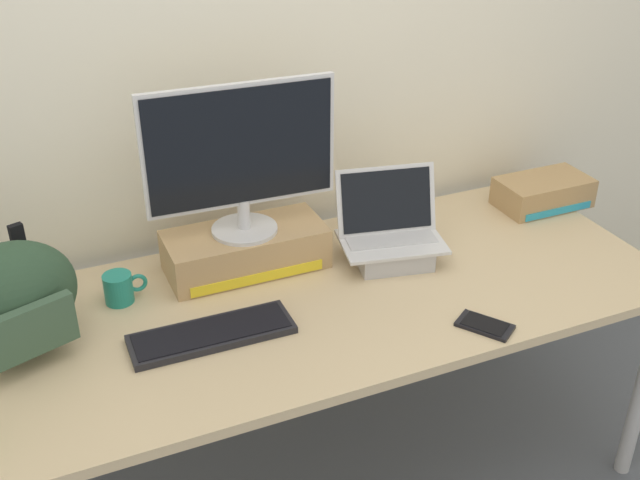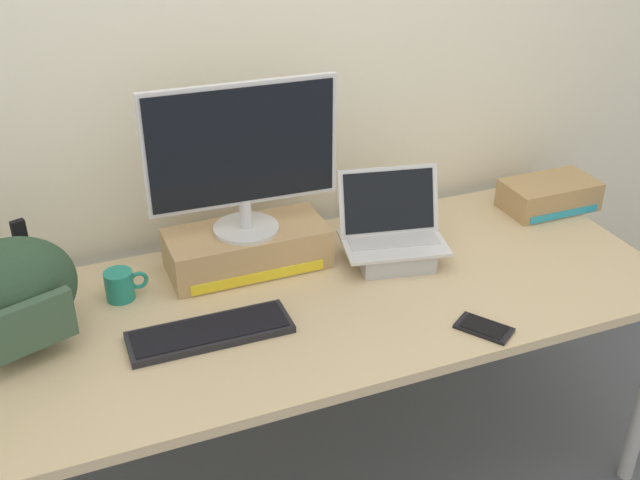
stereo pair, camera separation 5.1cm
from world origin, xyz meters
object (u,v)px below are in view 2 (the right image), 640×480
cell_phone (484,328)px  toner_box_yellow (247,248)px  open_laptop (392,243)px  coffee_mug (121,285)px  toner_box_cyan (549,195)px  messenger_backpack (9,295)px  desktop_monitor (242,155)px  external_keyboard (210,332)px

cell_phone → toner_box_yellow: bearing=97.1°
open_laptop → toner_box_yellow: bearing=175.1°
coffee_mug → toner_box_cyan: size_ratio=0.39×
open_laptop → messenger_backpack: 1.10m
messenger_backpack → coffee_mug: bearing=1.3°
open_laptop → messenger_backpack: bearing=-167.7°
desktop_monitor → external_keyboard: (-0.20, -0.30, -0.36)m
desktop_monitor → cell_phone: 0.82m
toner_box_yellow → open_laptop: 0.44m
open_laptop → coffee_mug: bearing=-175.0°
toner_box_yellow → toner_box_cyan: bearing=-0.7°
coffee_mug → cell_phone: coffee_mug is taller
open_laptop → cell_phone: open_laptop is taller
toner_box_yellow → open_laptop: size_ratio=1.37×
toner_box_yellow → desktop_monitor: bearing=-93.5°
toner_box_yellow → cell_phone: bearing=-48.6°
toner_box_yellow → coffee_mug: (-0.39, -0.03, -0.02)m
coffee_mug → toner_box_cyan: (1.48, 0.02, 0.01)m
messenger_backpack → cell_phone: (1.16, -0.41, -0.14)m
open_laptop → coffee_mug: size_ratio=2.82×
desktop_monitor → toner_box_cyan: size_ratio=1.74×
external_keyboard → cell_phone: bearing=-19.1°
open_laptop → cell_phone: (0.06, -0.43, -0.05)m
messenger_backpack → desktop_monitor: bearing=-7.6°
cell_phone → messenger_backpack: bearing=126.1°
coffee_mug → open_laptop: bearing=-6.5°
desktop_monitor → open_laptop: size_ratio=1.60×
external_keyboard → desktop_monitor: bearing=57.4°
messenger_backpack → toner_box_cyan: size_ratio=1.30×
messenger_backpack → cell_phone: bearing=-38.9°
cell_phone → toner_box_cyan: (0.60, 0.54, 0.04)m
toner_box_cyan → open_laptop: bearing=-170.4°
toner_box_yellow → cell_phone: size_ratio=2.88×
messenger_backpack → coffee_mug: messenger_backpack is taller
desktop_monitor → messenger_backpack: size_ratio=1.35×
open_laptop → cell_phone: size_ratio=2.10×
toner_box_yellow → toner_box_cyan: toner_box_yellow is taller
external_keyboard → open_laptop: bearing=16.7°
desktop_monitor → toner_box_yellow: bearing=89.1°
toner_box_yellow → open_laptop: open_laptop is taller
toner_box_yellow → cell_phone: toner_box_yellow is taller
toner_box_yellow → open_laptop: (0.43, -0.13, -0.01)m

